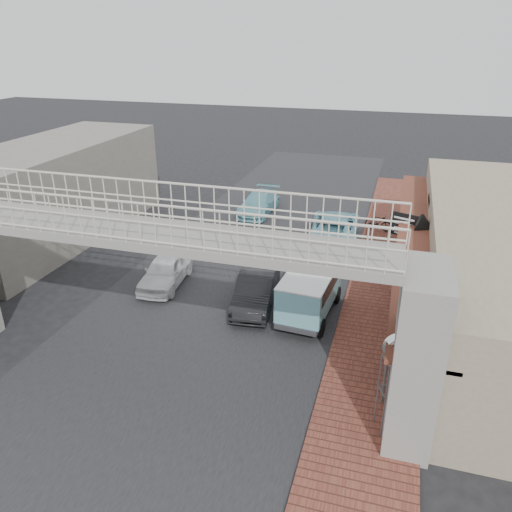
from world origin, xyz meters
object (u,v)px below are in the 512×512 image
Objects in this scene: motorcycle_far at (378,222)px; street_clock at (397,353)px; white_hatchback at (166,270)px; angkot_far at (259,203)px; angkot_curb at (335,227)px; dark_sedan at (256,290)px; motorcycle_near at (360,261)px; angkot_van at (310,288)px; arrow_sign at (424,230)px.

motorcycle_far is 0.51× the size of street_clock.
white_hatchback reaches higher than angkot_far.
street_clock is (8.68, -16.81, 1.96)m from angkot_far.
white_hatchback reaches higher than motorcycle_far.
angkot_curb is at bearing 43.49° from white_hatchback.
dark_sedan is 2.35× the size of motorcycle_near.
motorcycle_far is 15.80m from street_clock.
angkot_curb is 1.23× the size of angkot_far.
street_clock reaches higher than motorcycle_near.
dark_sedan is at bearing 109.53° from street_clock.
dark_sedan is 11.47m from angkot_far.
angkot_van is 1.18× the size of arrow_sign.
white_hatchback is at bearing 138.63° from motorcycle_near.
dark_sedan is at bearing -133.03° from arrow_sign.
angkot_far is 1.30× the size of arrow_sign.
motorcycle_near is at bearing -169.80° from motorcycle_far.
angkot_curb is at bearing -29.94° from angkot_far.
dark_sedan is 0.77× the size of angkot_curb.
white_hatchback is 0.88× the size of angkot_far.
angkot_curb is 8.19m from angkot_van.
arrow_sign reaches higher than street_clock.
angkot_curb is at bearing 152.44° from arrow_sign.
street_clock is at bearing -38.26° from white_hatchback.
dark_sedan is at bearing 177.93° from angkot_van.
motorcycle_near is 5.58m from motorcycle_far.
arrow_sign is at bearing 43.28° from angkot_van.
dark_sedan is at bearing 163.22° from motorcycle_near.
motorcycle_far is at bearing 70.63° from street_clock.
motorcycle_near is 0.52× the size of arrow_sign.
angkot_van is at bearing 96.59° from street_clock.
arrow_sign reaches higher than angkot_far.
street_clock is at bearing -54.70° from angkot_van.
street_clock is at bearing -61.39° from angkot_far.
dark_sedan is at bearing -13.70° from white_hatchback.
motorcycle_near is at bearing 175.00° from arrow_sign.
angkot_van is (5.37, -11.29, 0.57)m from angkot_far.
street_clock is (3.31, -5.52, 1.40)m from angkot_van.
white_hatchback is 4.40m from dark_sedan.
white_hatchback is 2.20× the size of motorcycle_near.
angkot_curb is 6.83m from arrow_sign.
dark_sedan is 1.23× the size of arrow_sign.
angkot_curb is 4.04m from motorcycle_near.
motorcycle_far is 7.49m from arrow_sign.
motorcycle_near is at bearing 75.96° from angkot_van.
arrow_sign is (2.10, -6.82, 2.28)m from motorcycle_far.
white_hatchback is 8.88m from motorcycle_near.
dark_sedan is at bearing 171.67° from motorcycle_far.
motorcycle_near is 0.59× the size of street_clock.
white_hatchback is 11.96m from street_clock.
white_hatchback is at bearing 43.87° from angkot_curb.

